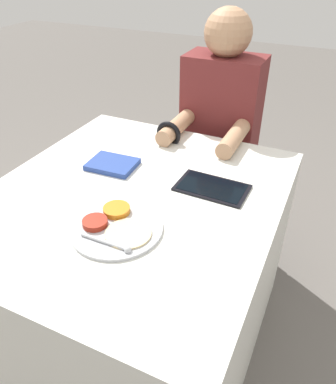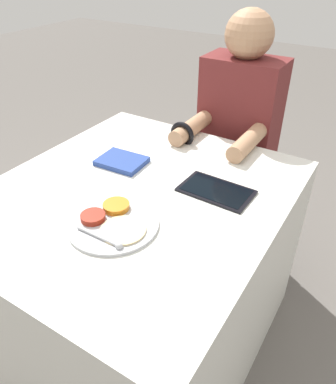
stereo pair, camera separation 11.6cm
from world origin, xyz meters
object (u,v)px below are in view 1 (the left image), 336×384
red_notebook (112,165)px  person_diner (218,152)px  thali_tray (116,226)px  tablet_device (212,188)px

red_notebook → person_diner: size_ratio=0.14×
thali_tray → tablet_device: 0.37m
red_notebook → tablet_device: (0.39, 0.02, -0.00)m
tablet_device → person_diner: 0.61m
thali_tray → red_notebook: (-0.21, 0.31, -0.00)m
red_notebook → tablet_device: 0.39m
person_diner → tablet_device: bearing=-74.2°
thali_tray → person_diner: person_diner is taller
thali_tray → person_diner: bearing=88.3°
thali_tray → red_notebook: thali_tray is taller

